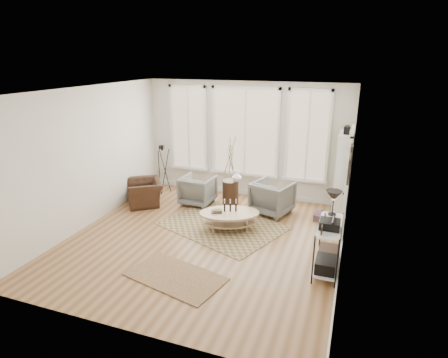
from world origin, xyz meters
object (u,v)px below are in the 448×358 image
at_px(low_shelf, 328,242).
at_px(accent_chair, 145,192).
at_px(bookcase, 343,174).
at_px(armchair_left, 198,190).
at_px(armchair_right, 272,197).
at_px(side_table, 231,173).
at_px(coffee_table, 229,216).

bearing_deg(low_shelf, accent_chair, 160.83).
bearing_deg(bookcase, accent_chair, -167.97).
bearing_deg(armchair_left, armchair_right, -176.28).
bearing_deg(accent_chair, armchair_right, 62.83).
relative_size(armchair_left, accent_chair, 0.85).
bearing_deg(side_table, armchair_right, -11.45).
xyz_separation_m(bookcase, armchair_left, (-3.32, -0.52, -0.60)).
distance_m(side_table, accent_chair, 2.15).
relative_size(armchair_right, side_table, 0.50).
bearing_deg(side_table, accent_chair, -160.00).
distance_m(armchair_right, accent_chair, 3.10).
xyz_separation_m(coffee_table, armchair_right, (0.65, 1.18, 0.07)).
bearing_deg(armchair_right, armchair_left, 19.17).
xyz_separation_m(armchair_left, armchair_right, (1.84, 0.05, 0.03)).
bearing_deg(low_shelf, armchair_left, 148.44).
bearing_deg(coffee_table, bookcase, 37.84).
bearing_deg(armchair_right, side_table, 6.21).
bearing_deg(accent_chair, coffee_table, 37.90).
height_order(low_shelf, coffee_table, low_shelf).
distance_m(coffee_table, side_table, 1.54).
xyz_separation_m(low_shelf, coffee_table, (-2.06, 0.88, -0.20)).
distance_m(low_shelf, side_table, 3.39).
height_order(coffee_table, armchair_right, armchair_right).
bearing_deg(side_table, low_shelf, -42.21).
height_order(low_shelf, accent_chair, low_shelf).
height_order(low_shelf, side_table, side_table).
bearing_deg(low_shelf, bookcase, 88.72).
xyz_separation_m(side_table, accent_chair, (-1.97, -0.72, -0.50)).
relative_size(bookcase, armchair_right, 2.47).
xyz_separation_m(coffee_table, accent_chair, (-2.41, 0.68, -0.01)).
bearing_deg(low_shelf, side_table, 137.79).
bearing_deg(accent_chair, armchair_left, 73.82).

